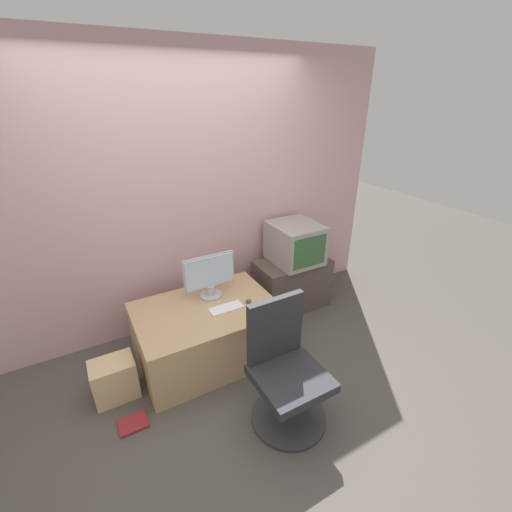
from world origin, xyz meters
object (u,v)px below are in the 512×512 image
(keyboard, at_px, (226,308))
(crt_tv, at_px, (295,243))
(office_chair, at_px, (286,374))
(cardboard_box_lower, at_px, (115,379))
(mouse, at_px, (248,301))
(main_monitor, at_px, (210,276))
(book, at_px, (133,423))

(keyboard, distance_m, crt_tv, 1.10)
(office_chair, height_order, cardboard_box_lower, office_chair)
(keyboard, bearing_deg, crt_tv, 22.49)
(keyboard, relative_size, cardboard_box_lower, 0.87)
(keyboard, xyz_separation_m, crt_tv, (0.99, 0.41, 0.24))
(keyboard, xyz_separation_m, mouse, (0.21, -0.01, 0.01))
(keyboard, distance_m, mouse, 0.21)
(cardboard_box_lower, bearing_deg, mouse, -1.20)
(main_monitor, height_order, book, main_monitor)
(mouse, bearing_deg, main_monitor, 132.41)
(main_monitor, xyz_separation_m, office_chair, (0.14, -1.02, -0.34))
(keyboard, bearing_deg, mouse, -2.78)
(book, bearing_deg, crt_tv, 21.07)
(crt_tv, bearing_deg, keyboard, -157.51)
(main_monitor, bearing_deg, office_chair, -82.23)
(keyboard, distance_m, office_chair, 0.79)
(keyboard, xyz_separation_m, office_chair, (0.10, -0.77, -0.14))
(main_monitor, height_order, keyboard, main_monitor)
(keyboard, relative_size, mouse, 5.63)
(mouse, xyz_separation_m, crt_tv, (0.78, 0.42, 0.23))
(mouse, bearing_deg, book, -164.41)
(mouse, relative_size, cardboard_box_lower, 0.15)
(book, bearing_deg, mouse, 15.59)
(cardboard_box_lower, height_order, book, cardboard_box_lower)
(keyboard, height_order, book, keyboard)
(crt_tv, relative_size, office_chair, 0.56)
(crt_tv, distance_m, cardboard_box_lower, 2.08)
(main_monitor, bearing_deg, keyboard, -82.27)
(office_chair, relative_size, book, 4.63)
(office_chair, bearing_deg, crt_tv, 53.07)
(mouse, height_order, book, mouse)
(book, bearing_deg, main_monitor, 33.51)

